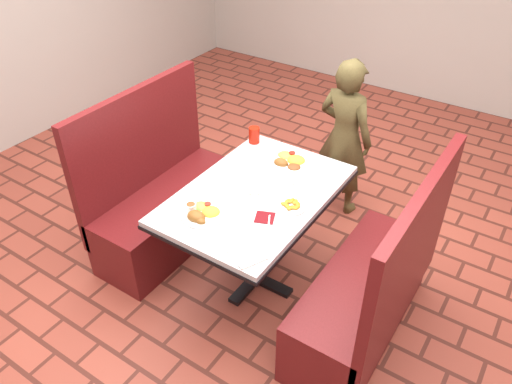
{
  "coord_description": "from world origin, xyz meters",
  "views": [
    {
      "loc": [
        1.35,
        -2.04,
        2.54
      ],
      "look_at": [
        0.0,
        0.0,
        0.75
      ],
      "focal_mm": 35.0,
      "sensor_mm": 36.0,
      "label": 1
    }
  ],
  "objects_px": {
    "booth_bench_right": "(369,294)",
    "red_tumbler": "(254,135)",
    "far_dinner_plate": "(290,160)",
    "dining_table": "(256,205)",
    "plantain_plate": "(291,206)",
    "booth_bench_left": "(165,203)",
    "near_dinner_plate": "(202,212)",
    "diner_person": "(344,138)"
  },
  "relations": [
    {
      "from": "booth_bench_right",
      "to": "far_dinner_plate",
      "type": "relative_size",
      "value": 4.08
    },
    {
      "from": "near_dinner_plate",
      "to": "red_tumbler",
      "type": "height_order",
      "value": "red_tumbler"
    },
    {
      "from": "near_dinner_plate",
      "to": "red_tumbler",
      "type": "bearing_deg",
      "value": 104.01
    },
    {
      "from": "dining_table",
      "to": "booth_bench_right",
      "type": "xyz_separation_m",
      "value": [
        0.8,
        0.0,
        -0.32
      ]
    },
    {
      "from": "near_dinner_plate",
      "to": "far_dinner_plate",
      "type": "relative_size",
      "value": 0.88
    },
    {
      "from": "far_dinner_plate",
      "to": "near_dinner_plate",
      "type": "bearing_deg",
      "value": -100.28
    },
    {
      "from": "near_dinner_plate",
      "to": "far_dinner_plate",
      "type": "distance_m",
      "value": 0.76
    },
    {
      "from": "booth_bench_left",
      "to": "near_dinner_plate",
      "type": "xyz_separation_m",
      "value": [
        0.67,
        -0.36,
        0.45
      ]
    },
    {
      "from": "booth_bench_left",
      "to": "plantain_plate",
      "type": "relative_size",
      "value": 6.94
    },
    {
      "from": "dining_table",
      "to": "diner_person",
      "type": "relative_size",
      "value": 0.96
    },
    {
      "from": "booth_bench_right",
      "to": "far_dinner_plate",
      "type": "xyz_separation_m",
      "value": [
        -0.79,
        0.39,
        0.45
      ]
    },
    {
      "from": "booth_bench_left",
      "to": "near_dinner_plate",
      "type": "height_order",
      "value": "booth_bench_left"
    },
    {
      "from": "dining_table",
      "to": "plantain_plate",
      "type": "distance_m",
      "value": 0.28
    },
    {
      "from": "dining_table",
      "to": "booth_bench_left",
      "type": "bearing_deg",
      "value": 180.0
    },
    {
      "from": "near_dinner_plate",
      "to": "far_dinner_plate",
      "type": "height_order",
      "value": "near_dinner_plate"
    },
    {
      "from": "diner_person",
      "to": "dining_table",
      "type": "bearing_deg",
      "value": 94.17
    },
    {
      "from": "red_tumbler",
      "to": "near_dinner_plate",
      "type": "bearing_deg",
      "value": -75.99
    },
    {
      "from": "dining_table",
      "to": "far_dinner_plate",
      "type": "relative_size",
      "value": 4.12
    },
    {
      "from": "dining_table",
      "to": "red_tumbler",
      "type": "xyz_separation_m",
      "value": [
        -0.34,
        0.49,
        0.15
      ]
    },
    {
      "from": "booth_bench_left",
      "to": "booth_bench_right",
      "type": "distance_m",
      "value": 1.6
    },
    {
      "from": "far_dinner_plate",
      "to": "booth_bench_left",
      "type": "bearing_deg",
      "value": -154.11
    },
    {
      "from": "dining_table",
      "to": "plantain_plate",
      "type": "xyz_separation_m",
      "value": [
        0.26,
        -0.01,
        0.11
      ]
    },
    {
      "from": "booth_bench_left",
      "to": "plantain_plate",
      "type": "height_order",
      "value": "booth_bench_left"
    },
    {
      "from": "diner_person",
      "to": "far_dinner_plate",
      "type": "distance_m",
      "value": 0.72
    },
    {
      "from": "diner_person",
      "to": "red_tumbler",
      "type": "xyz_separation_m",
      "value": [
        -0.43,
        -0.6,
        0.18
      ]
    },
    {
      "from": "booth_bench_left",
      "to": "dining_table",
      "type": "bearing_deg",
      "value": 0.0
    },
    {
      "from": "booth_bench_right",
      "to": "near_dinner_plate",
      "type": "height_order",
      "value": "booth_bench_right"
    },
    {
      "from": "near_dinner_plate",
      "to": "plantain_plate",
      "type": "xyz_separation_m",
      "value": [
        0.39,
        0.35,
        -0.02
      ]
    },
    {
      "from": "booth_bench_right",
      "to": "far_dinner_plate",
      "type": "bearing_deg",
      "value": 153.7
    },
    {
      "from": "booth_bench_right",
      "to": "near_dinner_plate",
      "type": "xyz_separation_m",
      "value": [
        -0.93,
        -0.36,
        0.45
      ]
    },
    {
      "from": "dining_table",
      "to": "booth_bench_left",
      "type": "relative_size",
      "value": 1.01
    },
    {
      "from": "booth_bench_right",
      "to": "near_dinner_plate",
      "type": "distance_m",
      "value": 1.09
    },
    {
      "from": "booth_bench_left",
      "to": "far_dinner_plate",
      "type": "distance_m",
      "value": 1.0
    },
    {
      "from": "red_tumbler",
      "to": "booth_bench_left",
      "type": "bearing_deg",
      "value": -132.84
    },
    {
      "from": "diner_person",
      "to": "far_dinner_plate",
      "type": "height_order",
      "value": "diner_person"
    },
    {
      "from": "diner_person",
      "to": "plantain_plate",
      "type": "bearing_deg",
      "value": 107.41
    },
    {
      "from": "dining_table",
      "to": "plantain_plate",
      "type": "relative_size",
      "value": 7.01
    },
    {
      "from": "booth_bench_right",
      "to": "plantain_plate",
      "type": "height_order",
      "value": "booth_bench_right"
    },
    {
      "from": "dining_table",
      "to": "near_dinner_plate",
      "type": "xyz_separation_m",
      "value": [
        -0.13,
        -0.36,
        0.12
      ]
    },
    {
      "from": "booth_bench_right",
      "to": "red_tumbler",
      "type": "relative_size",
      "value": 10.56
    },
    {
      "from": "booth_bench_left",
      "to": "diner_person",
      "type": "distance_m",
      "value": 1.44
    },
    {
      "from": "dining_table",
      "to": "booth_bench_left",
      "type": "xyz_separation_m",
      "value": [
        -0.8,
        0.0,
        -0.32
      ]
    }
  ]
}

